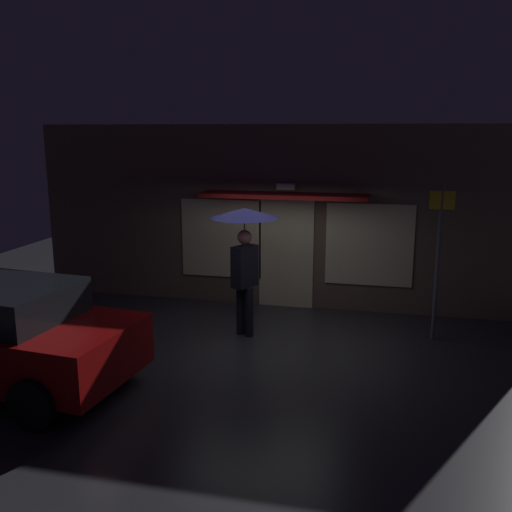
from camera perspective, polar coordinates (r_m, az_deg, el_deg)
ground_plane at (r=9.66m, az=0.66°, el=-8.84°), size 18.00×18.00×0.00m
building_facade at (r=11.42m, az=3.23°, el=3.90°), size 10.53×1.00×3.63m
person_with_umbrella at (r=9.62m, az=-1.16°, el=1.89°), size 1.17×1.17×2.24m
street_sign_post at (r=9.95m, az=17.83°, el=0.16°), size 0.40×0.07×2.65m
sidewalk_bollard at (r=11.02m, az=-1.10°, el=-4.33°), size 0.21×0.21×0.65m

